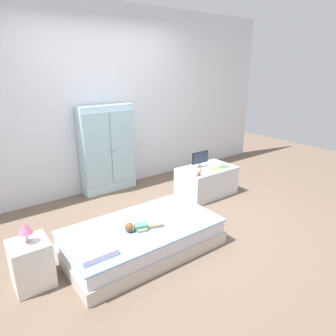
# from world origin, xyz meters

# --- Properties ---
(ground_plane) EXTENTS (10.00, 10.00, 0.02)m
(ground_plane) POSITION_xyz_m (0.00, 0.00, -0.01)
(ground_plane) COLOR brown
(back_wall) EXTENTS (6.40, 0.05, 2.70)m
(back_wall) POSITION_xyz_m (0.00, 1.57, 1.35)
(back_wall) COLOR silver
(back_wall) RESTS_ON ground_plane
(bed) EXTENTS (1.60, 0.88, 0.30)m
(bed) POSITION_xyz_m (-0.56, -0.27, 0.15)
(bed) COLOR beige
(bed) RESTS_ON ground_plane
(pillow) EXTENTS (0.32, 0.63, 0.06)m
(pillow) POSITION_xyz_m (-1.16, -0.27, 0.33)
(pillow) COLOR silver
(pillow) RESTS_ON bed
(doll) EXTENTS (0.39, 0.18, 0.10)m
(doll) POSITION_xyz_m (-0.66, -0.32, 0.33)
(doll) COLOR #4CA375
(doll) RESTS_ON bed
(nightstand) EXTENTS (0.32, 0.32, 0.43)m
(nightstand) POSITION_xyz_m (-1.62, -0.13, 0.21)
(nightstand) COLOR silver
(nightstand) RESTS_ON ground_plane
(table_lamp) EXTENTS (0.12, 0.12, 0.19)m
(table_lamp) POSITION_xyz_m (-1.62, -0.13, 0.56)
(table_lamp) COLOR #B7B2AD
(table_lamp) RESTS_ON nightstand
(wardrobe) EXTENTS (0.82, 0.25, 1.32)m
(wardrobe) POSITION_xyz_m (-0.10, 1.42, 0.66)
(wardrobe) COLOR silver
(wardrobe) RESTS_ON ground_plane
(tv_stand) EXTENTS (0.83, 0.52, 0.42)m
(tv_stand) POSITION_xyz_m (1.00, 0.41, 0.21)
(tv_stand) COLOR silver
(tv_stand) RESTS_ON ground_plane
(tv_monitor) EXTENTS (0.30, 0.10, 0.24)m
(tv_monitor) POSITION_xyz_m (0.94, 0.50, 0.56)
(tv_monitor) COLOR #99999E
(tv_monitor) RESTS_ON tv_stand
(rocking_horse_toy) EXTENTS (0.10, 0.04, 0.12)m
(rocking_horse_toy) POSITION_xyz_m (0.67, 0.22, 0.47)
(rocking_horse_toy) COLOR #8E6642
(rocking_horse_toy) RESTS_ON tv_stand
(book_yellow) EXTENTS (0.15, 0.08, 0.01)m
(book_yellow) POSITION_xyz_m (1.06, 0.29, 0.42)
(book_yellow) COLOR gold
(book_yellow) RESTS_ON tv_stand
(book_green) EXTENTS (0.14, 0.11, 0.02)m
(book_green) POSITION_xyz_m (1.22, 0.29, 0.43)
(book_green) COLOR #429E51
(book_green) RESTS_ON tv_stand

